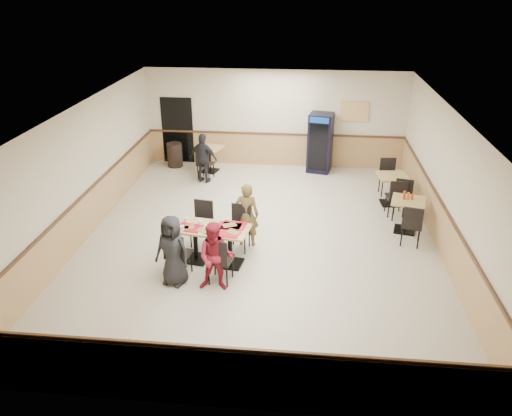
# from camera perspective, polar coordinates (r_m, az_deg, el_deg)

# --- Properties ---
(ground) EXTENTS (10.00, 10.00, 0.00)m
(ground) POSITION_cam_1_polar(r_m,az_deg,el_deg) (11.55, 0.43, -3.52)
(ground) COLOR beige
(ground) RESTS_ON ground
(room_shell) EXTENTS (10.00, 10.00, 10.00)m
(room_shell) POSITION_cam_1_polar(r_m,az_deg,el_deg) (13.61, 8.93, 3.42)
(room_shell) COLOR silver
(room_shell) RESTS_ON ground
(main_table) EXTENTS (1.62, 0.98, 0.82)m
(main_table) POSITION_cam_1_polar(r_m,az_deg,el_deg) (10.43, -5.00, -3.59)
(main_table) COLOR black
(main_table) RESTS_ON ground
(main_chairs) EXTENTS (1.60, 1.97, 1.04)m
(main_chairs) POSITION_cam_1_polar(r_m,az_deg,el_deg) (10.45, -5.27, -3.68)
(main_chairs) COLOR black
(main_chairs) RESTS_ON ground
(diner_woman_left) EXTENTS (0.81, 0.64, 1.45)m
(diner_woman_left) POSITION_cam_1_polar(r_m,az_deg,el_deg) (9.75, -9.52, -4.82)
(diner_woman_left) COLOR black
(diner_woman_left) RESTS_ON ground
(diner_woman_right) EXTENTS (0.68, 0.53, 1.41)m
(diner_woman_right) POSITION_cam_1_polar(r_m,az_deg,el_deg) (9.48, -4.64, -5.62)
(diner_woman_right) COLOR maroon
(diner_woman_right) RESTS_ON ground
(diner_man_opposite) EXTENTS (0.55, 0.37, 1.48)m
(diner_man_opposite) POSITION_cam_1_polar(r_m,az_deg,el_deg) (10.99, -1.06, -0.76)
(diner_man_opposite) COLOR brown
(diner_man_opposite) RESTS_ON ground
(lone_diner) EXTENTS (0.92, 0.59, 1.46)m
(lone_diner) POSITION_cam_1_polar(r_m,az_deg,el_deg) (14.54, -6.02, 5.66)
(lone_diner) COLOR black
(lone_diner) RESTS_ON ground
(tabletop_clutter) EXTENTS (1.47, 0.79, 0.12)m
(tabletop_clutter) POSITION_cam_1_polar(r_m,az_deg,el_deg) (10.25, -4.96, -2.26)
(tabletop_clutter) COLOR #AC0B1C
(tabletop_clutter) RESTS_ON main_table
(side_table_near) EXTENTS (0.89, 0.89, 0.80)m
(side_table_near) POSITION_cam_1_polar(r_m,az_deg,el_deg) (12.19, 16.88, -0.28)
(side_table_near) COLOR black
(side_table_near) RESTS_ON ground
(side_table_near_chair_south) EXTENTS (0.56, 0.56, 1.01)m
(side_table_near_chair_south) POSITION_cam_1_polar(r_m,az_deg,el_deg) (11.63, 17.39, -1.74)
(side_table_near_chair_south) COLOR black
(side_table_near_chair_south) RESTS_ON ground
(side_table_near_chair_north) EXTENTS (0.56, 0.56, 1.01)m
(side_table_near_chair_north) POSITION_cam_1_polar(r_m,az_deg,el_deg) (12.77, 16.39, 0.84)
(side_table_near_chair_north) COLOR black
(side_table_near_chair_north) RESTS_ON ground
(side_table_far) EXTENTS (0.81, 0.81, 0.80)m
(side_table_far) POSITION_cam_1_polar(r_m,az_deg,el_deg) (13.55, 15.27, 2.52)
(side_table_far) COLOR black
(side_table_far) RESTS_ON ground
(side_table_far_chair_south) EXTENTS (0.51, 0.51, 1.02)m
(side_table_far_chair_south) POSITION_cam_1_polar(r_m,az_deg,el_deg) (12.97, 15.66, 1.34)
(side_table_far_chair_south) COLOR black
(side_table_far_chair_south) RESTS_ON ground
(side_table_far_chair_north) EXTENTS (0.51, 0.51, 1.02)m
(side_table_far_chair_north) POSITION_cam_1_polar(r_m,az_deg,el_deg) (14.15, 14.89, 3.42)
(side_table_far_chair_north) COLOR black
(side_table_far_chair_north) RESTS_ON ground
(condiment_caddy) EXTENTS (0.23, 0.06, 0.20)m
(condiment_caddy) POSITION_cam_1_polar(r_m,az_deg,el_deg) (12.08, 16.91, 1.35)
(condiment_caddy) COLOR #BB330D
(condiment_caddy) RESTS_ON side_table_near
(back_table) EXTENTS (0.88, 0.88, 0.78)m
(back_table) POSITION_cam_1_polar(r_m,az_deg,el_deg) (15.42, -5.35, 6.00)
(back_table) COLOR black
(back_table) RESTS_ON ground
(back_table_chair_lone) EXTENTS (0.56, 0.56, 0.99)m
(back_table_chair_lone) POSITION_cam_1_polar(r_m,az_deg,el_deg) (14.85, -5.79, 5.13)
(back_table_chair_lone) COLOR black
(back_table_chair_lone) RESTS_ON ground
(pepsi_cooler) EXTENTS (0.81, 0.81, 1.81)m
(pepsi_cooler) POSITION_cam_1_polar(r_m,az_deg,el_deg) (15.41, 7.34, 7.40)
(pepsi_cooler) COLOR black
(pepsi_cooler) RESTS_ON ground
(trash_bin) EXTENTS (0.48, 0.48, 0.75)m
(trash_bin) POSITION_cam_1_polar(r_m,az_deg,el_deg) (16.05, -9.26, 6.02)
(trash_bin) COLOR black
(trash_bin) RESTS_ON ground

